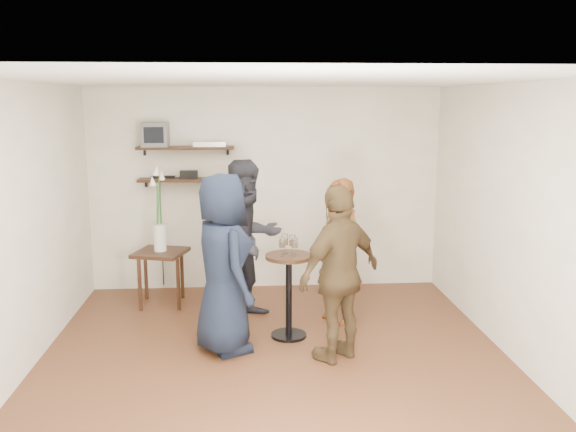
{
  "coord_description": "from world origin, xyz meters",
  "views": [
    {
      "loc": [
        -0.26,
        -5.3,
        2.44
      ],
      "look_at": [
        0.14,
        0.4,
        1.35
      ],
      "focal_mm": 38.0,
      "sensor_mm": 36.0,
      "label": 1
    }
  ],
  "objects_px": {
    "radio": "(189,174)",
    "person_brown": "(340,274)",
    "drinks_table": "(289,284)",
    "person_dark": "(248,240)",
    "person_navy": "(223,264)",
    "crt_monitor": "(155,134)",
    "side_table": "(161,260)",
    "dvd_deck": "(210,144)",
    "person_plaid": "(339,251)"
  },
  "relations": [
    {
      "from": "crt_monitor",
      "to": "person_dark",
      "type": "distance_m",
      "value": 1.91
    },
    {
      "from": "drinks_table",
      "to": "person_navy",
      "type": "distance_m",
      "value": 0.79
    },
    {
      "from": "drinks_table",
      "to": "person_dark",
      "type": "height_order",
      "value": "person_dark"
    },
    {
      "from": "dvd_deck",
      "to": "person_plaid",
      "type": "distance_m",
      "value": 2.2
    },
    {
      "from": "person_plaid",
      "to": "drinks_table",
      "type": "bearing_deg",
      "value": -90.0
    },
    {
      "from": "person_plaid",
      "to": "crt_monitor",
      "type": "bearing_deg",
      "value": -156.27
    },
    {
      "from": "dvd_deck",
      "to": "person_brown",
      "type": "height_order",
      "value": "dvd_deck"
    },
    {
      "from": "person_brown",
      "to": "side_table",
      "type": "bearing_deg",
      "value": -79.15
    },
    {
      "from": "drinks_table",
      "to": "person_navy",
      "type": "bearing_deg",
      "value": -155.91
    },
    {
      "from": "person_navy",
      "to": "person_plaid",
      "type": "bearing_deg",
      "value": -83.94
    },
    {
      "from": "crt_monitor",
      "to": "radio",
      "type": "distance_m",
      "value": 0.64
    },
    {
      "from": "crt_monitor",
      "to": "person_dark",
      "type": "xyz_separation_m",
      "value": [
        1.12,
        -1.06,
        -1.12
      ]
    },
    {
      "from": "dvd_deck",
      "to": "person_plaid",
      "type": "xyz_separation_m",
      "value": [
        1.46,
        -1.23,
        -1.1
      ]
    },
    {
      "from": "drinks_table",
      "to": "person_plaid",
      "type": "relative_size",
      "value": 0.55
    },
    {
      "from": "person_navy",
      "to": "person_brown",
      "type": "bearing_deg",
      "value": -128.47
    },
    {
      "from": "person_dark",
      "to": "person_navy",
      "type": "relative_size",
      "value": 1.02
    },
    {
      "from": "radio",
      "to": "drinks_table",
      "type": "height_order",
      "value": "radio"
    },
    {
      "from": "radio",
      "to": "dvd_deck",
      "type": "bearing_deg",
      "value": 0.0
    },
    {
      "from": "crt_monitor",
      "to": "side_table",
      "type": "distance_m",
      "value": 1.56
    },
    {
      "from": "radio",
      "to": "person_brown",
      "type": "distance_m",
      "value": 2.82
    },
    {
      "from": "radio",
      "to": "person_plaid",
      "type": "bearing_deg",
      "value": -35.44
    },
    {
      "from": "crt_monitor",
      "to": "radio",
      "type": "height_order",
      "value": "crt_monitor"
    },
    {
      "from": "crt_monitor",
      "to": "radio",
      "type": "relative_size",
      "value": 1.45
    },
    {
      "from": "dvd_deck",
      "to": "person_brown",
      "type": "bearing_deg",
      "value": -59.63
    },
    {
      "from": "person_navy",
      "to": "person_dark",
      "type": "bearing_deg",
      "value": -39.62
    },
    {
      "from": "person_brown",
      "to": "person_plaid",
      "type": "bearing_deg",
      "value": -135.47
    },
    {
      "from": "radio",
      "to": "person_brown",
      "type": "bearing_deg",
      "value": -54.77
    },
    {
      "from": "person_dark",
      "to": "person_navy",
      "type": "height_order",
      "value": "person_dark"
    },
    {
      "from": "crt_monitor",
      "to": "side_table",
      "type": "height_order",
      "value": "crt_monitor"
    },
    {
      "from": "drinks_table",
      "to": "dvd_deck",
      "type": "bearing_deg",
      "value": 117.74
    },
    {
      "from": "dvd_deck",
      "to": "drinks_table",
      "type": "relative_size",
      "value": 0.45
    },
    {
      "from": "crt_monitor",
      "to": "person_navy",
      "type": "height_order",
      "value": "crt_monitor"
    },
    {
      "from": "person_plaid",
      "to": "person_navy",
      "type": "relative_size",
      "value": 0.91
    },
    {
      "from": "drinks_table",
      "to": "person_brown",
      "type": "relative_size",
      "value": 0.53
    },
    {
      "from": "side_table",
      "to": "drinks_table",
      "type": "height_order",
      "value": "drinks_table"
    },
    {
      "from": "person_dark",
      "to": "side_table",
      "type": "bearing_deg",
      "value": 118.07
    },
    {
      "from": "crt_monitor",
      "to": "dvd_deck",
      "type": "height_order",
      "value": "crt_monitor"
    },
    {
      "from": "dvd_deck",
      "to": "drinks_table",
      "type": "height_order",
      "value": "dvd_deck"
    },
    {
      "from": "radio",
      "to": "person_dark",
      "type": "height_order",
      "value": "person_dark"
    },
    {
      "from": "side_table",
      "to": "dvd_deck",
      "type": "bearing_deg",
      "value": 42.09
    },
    {
      "from": "side_table",
      "to": "person_navy",
      "type": "xyz_separation_m",
      "value": [
        0.79,
        -1.42,
        0.32
      ]
    },
    {
      "from": "radio",
      "to": "side_table",
      "type": "relative_size",
      "value": 0.32
    },
    {
      "from": "drinks_table",
      "to": "person_brown",
      "type": "distance_m",
      "value": 0.77
    },
    {
      "from": "crt_monitor",
      "to": "person_navy",
      "type": "bearing_deg",
      "value": -65.88
    },
    {
      "from": "drinks_table",
      "to": "person_dark",
      "type": "bearing_deg",
      "value": 124.86
    },
    {
      "from": "side_table",
      "to": "person_plaid",
      "type": "bearing_deg",
      "value": -18.91
    },
    {
      "from": "crt_monitor",
      "to": "person_navy",
      "type": "xyz_separation_m",
      "value": [
        0.87,
        -1.95,
        -1.14
      ]
    },
    {
      "from": "radio",
      "to": "drinks_table",
      "type": "xyz_separation_m",
      "value": [
        1.14,
        -1.66,
        -0.95
      ]
    },
    {
      "from": "person_brown",
      "to": "person_navy",
      "type": "bearing_deg",
      "value": -51.53
    },
    {
      "from": "dvd_deck",
      "to": "person_navy",
      "type": "bearing_deg",
      "value": -83.89
    }
  ]
}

